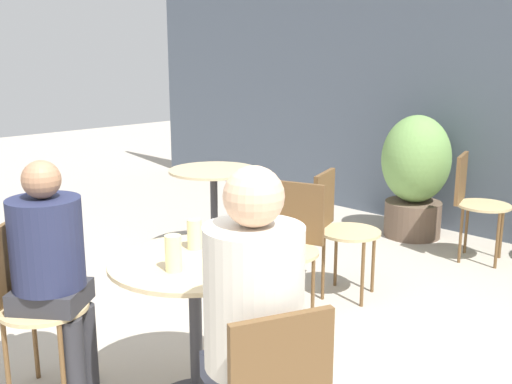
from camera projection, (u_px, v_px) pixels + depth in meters
name	position (u px, v px, depth m)	size (l,w,h in m)	color
cafe_table_near	(195.00, 296.00, 2.76)	(0.78, 0.78, 0.74)	#2D2D33
cafe_table_far	(214.00, 193.00, 4.85)	(0.72, 0.72, 0.74)	#2D2D33
bistro_chair_0	(25.00, 293.00, 2.86)	(0.48, 0.48, 0.86)	tan
bistro_chair_2	(473.00, 196.00, 4.80)	(0.46, 0.44, 0.86)	tan
bistro_chair_4	(337.00, 221.00, 4.09)	(0.46, 0.45, 0.86)	tan
bistro_chair_5	(291.00, 237.00, 3.73)	(0.44, 0.46, 0.86)	tan
seated_person_0	(51.00, 260.00, 2.81)	(0.43, 0.42, 1.18)	#2D2D33
seated_person_1	(252.00, 313.00, 2.10)	(0.42, 0.40, 1.29)	#42475B
beer_glass_0	(173.00, 253.00, 2.56)	(0.07, 0.07, 0.16)	beige
beer_glass_1	(194.00, 234.00, 2.85)	(0.07, 0.07, 0.15)	beige
potted_plant_0	(415.00, 172.00, 5.39)	(0.61, 0.61, 1.11)	brown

